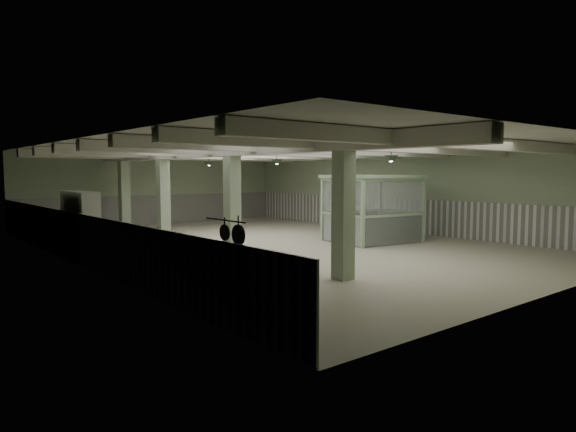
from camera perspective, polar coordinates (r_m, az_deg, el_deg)
floor at (r=19.01m, az=-1.49°, el=-3.19°), size 20.00×20.00×0.00m
ceiling at (r=18.85m, az=-1.51°, el=7.71°), size 14.00×20.00×0.02m
wall_back at (r=27.44m, az=-14.41°, el=2.88°), size 14.00×0.02×3.60m
wall_front at (r=12.54m, az=27.71°, el=0.41°), size 14.00×0.02×3.60m
wall_left at (r=15.58m, az=-22.32°, el=1.34°), size 0.02×20.00×3.60m
wall_right at (r=23.77m, az=11.98°, el=2.66°), size 0.02×20.00×3.60m
wainscot_left at (r=15.68m, az=-22.11°, el=-2.48°), size 0.05×19.90×1.50m
wainscot_right at (r=23.82m, az=11.90°, el=0.13°), size 0.05×19.90×1.50m
wainscot_back at (r=27.47m, az=-14.34°, el=0.69°), size 13.90×0.05×1.50m
girder at (r=17.42m, az=-8.08°, el=7.18°), size 0.45×19.90×0.40m
beam_a at (r=13.71m, az=18.24°, el=7.82°), size 13.90×0.35×0.32m
beam_b at (r=15.20m, az=10.20°, el=7.66°), size 13.90×0.35×0.32m
beam_c at (r=16.93m, az=3.71°, el=7.42°), size 13.90×0.35×0.32m
beam_d at (r=18.84m, az=-1.51°, el=7.16°), size 13.90×0.35×0.32m
beam_e at (r=20.87m, az=-5.75°, el=6.91°), size 13.90×0.35×0.32m
beam_f at (r=22.99m, az=-9.21°, el=6.67°), size 13.90×0.35×0.32m
beam_g at (r=25.19m, az=-12.08°, el=6.46°), size 13.90×0.35×0.32m
column_a at (r=12.69m, az=6.17°, el=0.97°), size 0.42×0.42×3.60m
column_b at (r=16.58m, az=-6.23°, el=1.86°), size 0.42×0.42×3.60m
column_c at (r=20.95m, az=-13.71°, el=2.36°), size 0.42×0.42×3.60m
column_d at (r=24.61m, az=-17.73°, el=2.61°), size 0.42×0.42×3.60m
hook_rail at (r=8.65m, az=-7.01°, el=-0.47°), size 0.02×1.20×0.02m
pendant_front at (r=15.57m, az=11.39°, el=6.21°), size 0.44×0.44×0.22m
pendant_mid at (r=19.53m, az=-1.25°, el=5.99°), size 0.44×0.44×0.22m
pendant_back at (r=23.67m, az=-8.75°, el=5.73°), size 0.44×0.44×0.22m
prep_counter at (r=12.75m, az=-15.71°, el=-5.23°), size 0.81×4.65×0.91m
pitcher_near at (r=11.91m, az=-13.36°, el=-3.11°), size 0.19×0.21×0.26m
pitcher_far at (r=12.43m, az=-15.87°, el=-2.77°), size 0.25×0.27×0.29m
veg_colander at (r=14.42m, az=-18.50°, el=-2.01°), size 0.52×0.52×0.19m
orange_bowl at (r=10.87m, az=-11.64°, el=-4.27°), size 0.26×0.26×0.09m
skillet_near at (r=8.43m, az=-5.53°, el=-2.10°), size 0.05×0.34×0.34m
skillet_far at (r=8.78m, az=-7.06°, el=-1.84°), size 0.04×0.28×0.28m
walkin_cooler at (r=16.70m, az=-21.99°, el=-1.23°), size 1.00×2.16×1.98m
guard_booth at (r=20.00m, az=9.36°, el=2.15°), size 3.53×3.12×2.57m
filing_cabinet at (r=21.77m, az=11.43°, el=-0.78°), size 0.49×0.60×1.13m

